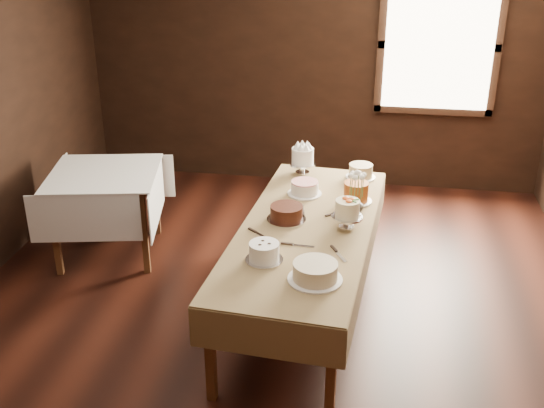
# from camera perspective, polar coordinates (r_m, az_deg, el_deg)

# --- Properties ---
(floor) EXTENTS (5.00, 6.00, 0.01)m
(floor) POSITION_cam_1_polar(r_m,az_deg,el_deg) (5.11, -0.37, -10.67)
(floor) COLOR black
(floor) RESTS_ON ground
(wall_back) EXTENTS (5.00, 0.02, 2.80)m
(wall_back) POSITION_cam_1_polar(r_m,az_deg,el_deg) (7.31, 3.63, 12.30)
(wall_back) COLOR black
(wall_back) RESTS_ON ground
(window) EXTENTS (1.10, 0.05, 1.30)m
(window) POSITION_cam_1_polar(r_m,az_deg,el_deg) (7.21, 14.23, 13.06)
(window) COLOR #FFEABF
(window) RESTS_ON wall_back
(display_table) EXTENTS (1.14, 2.50, 0.75)m
(display_table) POSITION_cam_1_polar(r_m,az_deg,el_deg) (4.95, 2.97, -2.53)
(display_table) COLOR #4F2E19
(display_table) RESTS_ON ground
(side_table) EXTENTS (1.10, 1.10, 0.79)m
(side_table) POSITION_cam_1_polar(r_m,az_deg,el_deg) (6.02, -14.27, 1.81)
(side_table) COLOR #4F2E19
(side_table) RESTS_ON ground
(cake_meringue) EXTENTS (0.24, 0.24, 0.25)m
(cake_meringue) POSITION_cam_1_polar(r_m,az_deg,el_deg) (5.85, 2.66, 3.67)
(cake_meringue) COLOR silver
(cake_meringue) RESTS_ON display_table
(cake_speckled) EXTENTS (0.29, 0.29, 0.12)m
(cake_speckled) POSITION_cam_1_polar(r_m,az_deg,el_deg) (5.82, 7.67, 2.79)
(cake_speckled) COLOR white
(cake_speckled) RESTS_ON display_table
(cake_lattice) EXTENTS (0.31, 0.31, 0.11)m
(cake_lattice) POSITION_cam_1_polar(r_m,az_deg,el_deg) (5.44, 2.83, 1.32)
(cake_lattice) COLOR white
(cake_lattice) RESTS_ON display_table
(cake_caramel) EXTENTS (0.28, 0.28, 0.17)m
(cake_caramel) POSITION_cam_1_polar(r_m,az_deg,el_deg) (5.33, 7.26, 0.97)
(cake_caramel) COLOR white
(cake_caramel) RESTS_ON display_table
(cake_chocolate) EXTENTS (0.30, 0.30, 0.12)m
(cake_chocolate) POSITION_cam_1_polar(r_m,az_deg,el_deg) (4.99, 1.26, -0.82)
(cake_chocolate) COLOR silver
(cake_chocolate) RESTS_ON display_table
(cake_flowers) EXTENTS (0.23, 0.23, 0.24)m
(cake_flowers) POSITION_cam_1_polar(r_m,az_deg,el_deg) (4.87, 6.50, -1.01)
(cake_flowers) COLOR silver
(cake_flowers) RESTS_ON display_table
(cake_swirl) EXTENTS (0.26, 0.26, 0.13)m
(cake_swirl) POSITION_cam_1_polar(r_m,az_deg,el_deg) (4.43, -0.68, -4.22)
(cake_swirl) COLOR silver
(cake_swirl) RESTS_ON display_table
(cake_cream) EXTENTS (0.35, 0.35, 0.12)m
(cake_cream) POSITION_cam_1_polar(r_m,az_deg,el_deg) (4.22, 3.75, -5.90)
(cake_cream) COLOR white
(cake_cream) RESTS_ON display_table
(cake_server_a) EXTENTS (0.24, 0.04, 0.01)m
(cake_server_a) POSITION_cam_1_polar(r_m,az_deg,el_deg) (4.64, 2.77, -3.63)
(cake_server_a) COLOR silver
(cake_server_a) RESTS_ON display_table
(cake_server_b) EXTENTS (0.13, 0.22, 0.01)m
(cake_server_b) POSITION_cam_1_polar(r_m,az_deg,el_deg) (4.52, 5.98, -4.56)
(cake_server_b) COLOR silver
(cake_server_b) RESTS_ON display_table
(cake_server_c) EXTENTS (0.07, 0.24, 0.01)m
(cake_server_c) POSITION_cam_1_polar(r_m,az_deg,el_deg) (5.20, 2.64, -0.41)
(cake_server_c) COLOR silver
(cake_server_c) RESTS_ON display_table
(cake_server_d) EXTENTS (0.20, 0.17, 0.01)m
(cake_server_d) POSITION_cam_1_polar(r_m,az_deg,el_deg) (5.17, 6.16, -0.68)
(cake_server_d) COLOR silver
(cake_server_d) RESTS_ON display_table
(cake_server_e) EXTENTS (0.20, 0.17, 0.01)m
(cake_server_e) POSITION_cam_1_polar(r_m,az_deg,el_deg) (4.77, -0.78, -2.80)
(cake_server_e) COLOR silver
(cake_server_e) RESTS_ON display_table
(flower_vase) EXTENTS (0.17, 0.17, 0.13)m
(flower_vase) POSITION_cam_1_polar(r_m,az_deg,el_deg) (5.15, 7.23, -0.08)
(flower_vase) COLOR #2D2823
(flower_vase) RESTS_ON display_table
(flower_bouquet) EXTENTS (0.14, 0.14, 0.20)m
(flower_bouquet) POSITION_cam_1_polar(r_m,az_deg,el_deg) (5.08, 7.34, 1.82)
(flower_bouquet) COLOR white
(flower_bouquet) RESTS_ON flower_vase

